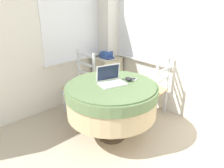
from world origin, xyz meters
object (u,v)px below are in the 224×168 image
at_px(dining_chair_near_right_window, 154,89).
at_px(book_on_cabinet, 107,57).
at_px(dining_chair_near_back_window, 81,85).
at_px(round_dining_table, 112,97).
at_px(computer_mouse, 129,79).
at_px(corner_cabinet, 108,76).
at_px(storage_box, 106,54).
at_px(laptop, 111,80).
at_px(cell_phone, 133,79).

relative_size(dining_chair_near_right_window, book_on_cabinet, 4.00).
bearing_deg(dining_chair_near_back_window, dining_chair_near_right_window, -51.21).
relative_size(round_dining_table, computer_mouse, 11.12).
bearing_deg(corner_cabinet, computer_mouse, -120.68).
relative_size(dining_chair_near_back_window, storage_box, 4.87).
bearing_deg(computer_mouse, laptop, 155.70).
distance_m(round_dining_table, laptop, 0.23).
xyz_separation_m(cell_phone, dining_chair_near_right_window, (0.55, 0.03, -0.32)).
distance_m(computer_mouse, corner_cabinet, 1.38).
relative_size(computer_mouse, cell_phone, 0.88).
relative_size(corner_cabinet, book_on_cabinet, 2.98).
xyz_separation_m(laptop, cell_phone, (0.30, -0.09, -0.04)).
xyz_separation_m(laptop, corner_cabinet, (0.89, 1.03, -0.45)).
xyz_separation_m(laptop, dining_chair_near_back_window, (0.13, 0.83, -0.36)).
distance_m(cell_phone, dining_chair_near_right_window, 0.63).
relative_size(round_dining_table, dining_chair_near_back_window, 1.18).
height_order(corner_cabinet, storage_box, storage_box).
bearing_deg(dining_chair_near_right_window, book_on_cabinet, 90.10).
height_order(computer_mouse, corner_cabinet, computer_mouse).
height_order(storage_box, book_on_cabinet, storage_box).
bearing_deg(book_on_cabinet, cell_phone, -116.47).
bearing_deg(corner_cabinet, storage_box, 174.96).
xyz_separation_m(computer_mouse, dining_chair_near_back_window, (-0.09, 0.93, -0.34)).
height_order(round_dining_table, storage_box, storage_box).
relative_size(cell_phone, book_on_cabinet, 0.48).
bearing_deg(dining_chair_near_back_window, laptop, -99.03).
xyz_separation_m(cell_phone, book_on_cabinet, (0.54, 1.09, -0.02)).
bearing_deg(book_on_cabinet, corner_cabinet, 38.19).
height_order(corner_cabinet, book_on_cabinet, book_on_cabinet).
relative_size(cell_phone, dining_chair_near_back_window, 0.12).
bearing_deg(dining_chair_near_back_window, computer_mouse, -84.58).
relative_size(computer_mouse, dining_chair_near_right_window, 0.11).
height_order(cell_phone, storage_box, storage_box).
height_order(laptop, dining_chair_near_back_window, laptop).
xyz_separation_m(dining_chair_near_right_window, corner_cabinet, (0.04, 1.10, -0.09)).
bearing_deg(round_dining_table, dining_chair_near_right_window, -2.54).
bearing_deg(computer_mouse, corner_cabinet, 59.32).
bearing_deg(corner_cabinet, round_dining_table, -130.49).
xyz_separation_m(laptop, book_on_cabinet, (0.85, 1.00, -0.06)).
distance_m(dining_chair_near_right_window, corner_cabinet, 1.10).
distance_m(cell_phone, book_on_cabinet, 1.22).
xyz_separation_m(corner_cabinet, book_on_cabinet, (-0.04, -0.03, 0.38)).
distance_m(dining_chair_near_right_window, book_on_cabinet, 1.11).
bearing_deg(computer_mouse, dining_chair_near_back_window, 95.42).
distance_m(cell_phone, dining_chair_near_back_window, 0.99).
relative_size(round_dining_table, cell_phone, 9.75).
distance_m(computer_mouse, storage_box, 1.31).
distance_m(dining_chair_near_back_window, book_on_cabinet, 0.79).
distance_m(round_dining_table, dining_chair_near_right_window, 0.88).
xyz_separation_m(laptop, dining_chair_near_right_window, (0.85, -0.07, -0.36)).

